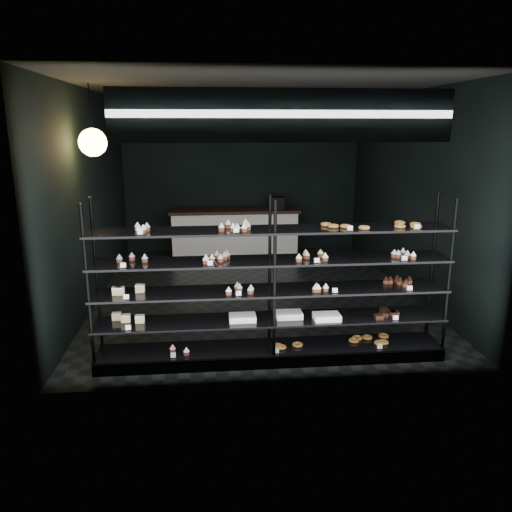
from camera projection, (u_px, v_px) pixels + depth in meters
name	position (u px, v px, depth m)	size (l,w,h in m)	color
room	(255.00, 196.00, 7.82)	(5.01, 6.01, 3.20)	black
display_shelf	(269.00, 309.00, 5.69)	(4.00, 0.50, 1.91)	black
signage	(284.00, 115.00, 4.71)	(3.30, 0.05, 0.50)	#0F0C3F
pendant_lamp	(93.00, 142.00, 6.43)	(0.36, 0.36, 0.91)	black
service_counter	(235.00, 232.00, 10.49)	(2.69, 0.65, 1.23)	white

